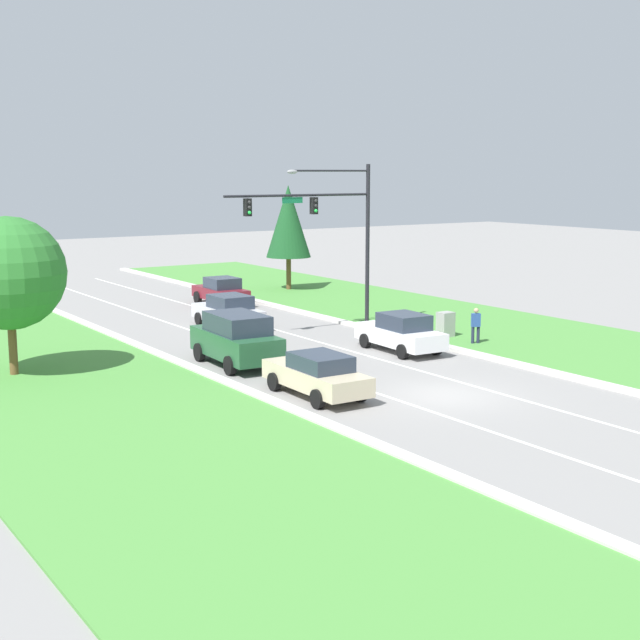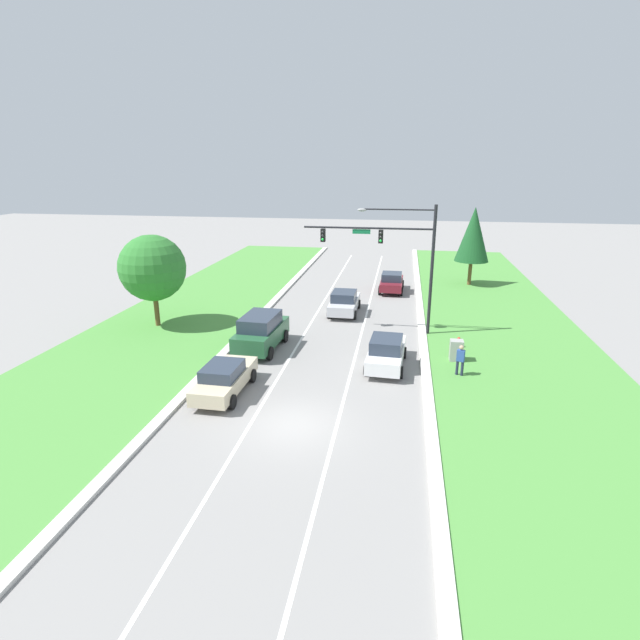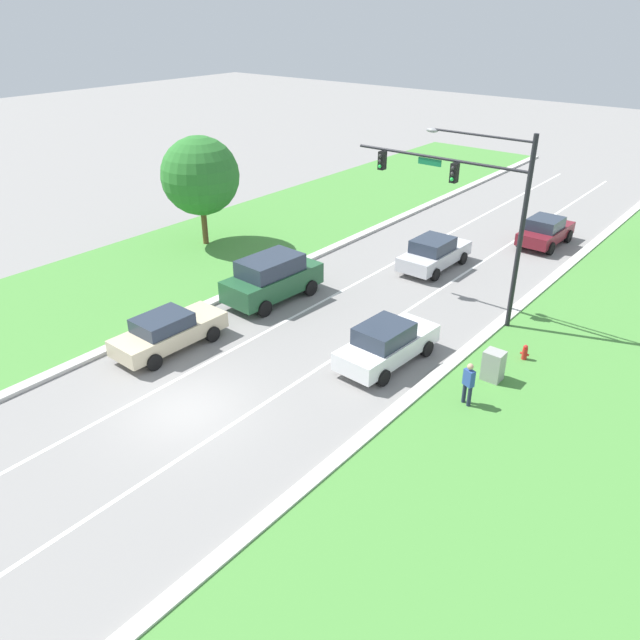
% 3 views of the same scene
% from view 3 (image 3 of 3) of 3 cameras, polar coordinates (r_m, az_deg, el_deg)
% --- Properties ---
extents(ground_plane, '(160.00, 160.00, 0.00)m').
position_cam_3_polar(ground_plane, '(22.08, -12.05, -8.05)').
color(ground_plane, gray).
extents(curb_strip_right, '(0.50, 90.00, 0.15)m').
position_cam_3_polar(curb_strip_right, '(18.78, -0.53, -14.33)').
color(curb_strip_right, beige).
rests_on(curb_strip_right, ground_plane).
extents(curb_strip_left, '(0.50, 90.00, 0.15)m').
position_cam_3_polar(curb_strip_left, '(26.13, -20.09, -3.08)').
color(curb_strip_left, beige).
rests_on(curb_strip_left, ground_plane).
extents(grass_verge_right, '(10.00, 90.00, 0.08)m').
position_cam_3_polar(grass_verge_right, '(16.94, 14.38, -21.42)').
color(grass_verge_right, '#4C8E3D').
rests_on(grass_verge_right, ground_plane).
extents(grass_verge_left, '(10.00, 90.00, 0.08)m').
position_cam_3_polar(grass_verge_left, '(30.39, -25.43, 0.14)').
color(grass_verge_left, '#4C8E3D').
rests_on(grass_verge_left, ground_plane).
extents(lane_stripe_inner_left, '(0.14, 81.00, 0.01)m').
position_cam_3_polar(lane_stripe_inner_left, '(23.31, -14.92, -6.34)').
color(lane_stripe_inner_left, white).
rests_on(lane_stripe_inner_left, ground_plane).
extents(lane_stripe_inner_right, '(0.14, 81.00, 0.01)m').
position_cam_3_polar(lane_stripe_inner_right, '(20.93, -8.83, -9.92)').
color(lane_stripe_inner_right, white).
rests_on(lane_stripe_inner_right, ground_plane).
extents(traffic_signal_mast, '(8.06, 0.41, 8.12)m').
position_cam_3_polar(traffic_signal_mast, '(26.86, 13.76, 11.09)').
color(traffic_signal_mast, black).
rests_on(traffic_signal_mast, ground_plane).
extents(champagne_sedan, '(2.01, 4.73, 1.54)m').
position_cam_3_polar(champagne_sedan, '(25.53, -13.71, -1.00)').
color(champagne_sedan, beige).
rests_on(champagne_sedan, ground_plane).
extents(white_sedan, '(2.18, 4.68, 1.70)m').
position_cam_3_polar(white_sedan, '(23.96, 6.11, -2.15)').
color(white_sedan, white).
rests_on(white_sedan, ground_plane).
extents(silver_sedan, '(2.09, 4.69, 1.67)m').
position_cam_3_polar(silver_sedan, '(33.06, 10.39, 6.04)').
color(silver_sedan, silver).
rests_on(silver_sedan, ground_plane).
extents(forest_suv, '(2.41, 4.95, 2.13)m').
position_cam_3_polar(forest_suv, '(28.93, -4.39, 3.87)').
color(forest_suv, '#235633').
rests_on(forest_suv, ground_plane).
extents(burgundy_sedan, '(2.08, 4.27, 1.65)m').
position_cam_3_polar(burgundy_sedan, '(37.98, 19.92, 7.65)').
color(burgundy_sedan, maroon).
rests_on(burgundy_sedan, ground_plane).
extents(utility_cabinet, '(0.70, 0.60, 1.24)m').
position_cam_3_polar(utility_cabinet, '(23.67, 15.55, -4.11)').
color(utility_cabinet, '#9E9E99').
rests_on(utility_cabinet, ground_plane).
extents(pedestrian, '(0.43, 0.34, 1.69)m').
position_cam_3_polar(pedestrian, '(21.89, 13.41, -5.60)').
color(pedestrian, '#232842').
rests_on(pedestrian, ground_plane).
extents(fire_hydrant, '(0.34, 0.20, 0.70)m').
position_cam_3_polar(fire_hydrant, '(25.45, 18.21, -2.89)').
color(fire_hydrant, red).
rests_on(fire_hydrant, ground_plane).
extents(oak_near_left_tree, '(4.29, 4.29, 6.12)m').
position_cam_3_polar(oak_near_left_tree, '(35.56, -10.90, 12.81)').
color(oak_near_left_tree, brown).
rests_on(oak_near_left_tree, ground_plane).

